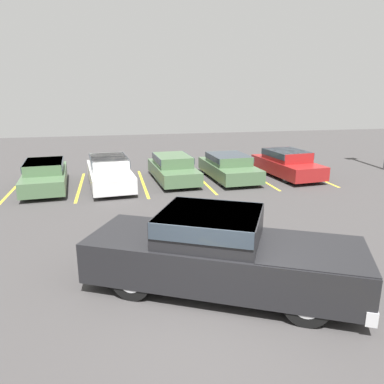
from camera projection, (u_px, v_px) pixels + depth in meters
The scene contains 13 objects.
ground_plane at pixel (211, 312), 7.33m from camera, with size 60.00×60.00×0.00m, color #423F3F.
stall_stripe_a at pixel (13, 190), 16.21m from camera, with size 0.12×5.32×0.01m, color yellow.
stall_stripe_b at pixel (80, 186), 16.78m from camera, with size 0.12×5.32×0.01m, color yellow.
stall_stripe_c at pixel (143, 183), 17.35m from camera, with size 0.12×5.32×0.01m, color yellow.
stall_stripe_d at pixel (202, 180), 17.92m from camera, with size 0.12×5.32×0.01m, color yellow.
stall_stripe_e at pixel (257, 177), 18.49m from camera, with size 0.12×5.32×0.01m, color yellow.
stall_stripe_f at pixel (309, 175), 19.06m from camera, with size 0.12×5.32×0.01m, color yellow.
pickup_truck at pixel (224, 252), 7.94m from camera, with size 6.07×4.44×1.74m.
parked_sedan_a at pixel (45, 174), 16.24m from camera, with size 2.10×4.62×1.21m.
parked_sedan_b at pixel (109, 171), 16.66m from camera, with size 2.16×4.86×1.31m.
parked_sedan_c at pixel (173, 167), 17.64m from camera, with size 1.97×4.30×1.23m.
parked_sedan_d at pixel (229, 166), 18.02m from camera, with size 2.05×4.35×1.19m.
parked_sedan_e at pixel (287, 163), 18.53m from camera, with size 2.21×4.43×1.30m.
Camera 1 is at (-1.73, -6.22, 4.21)m, focal length 35.00 mm.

